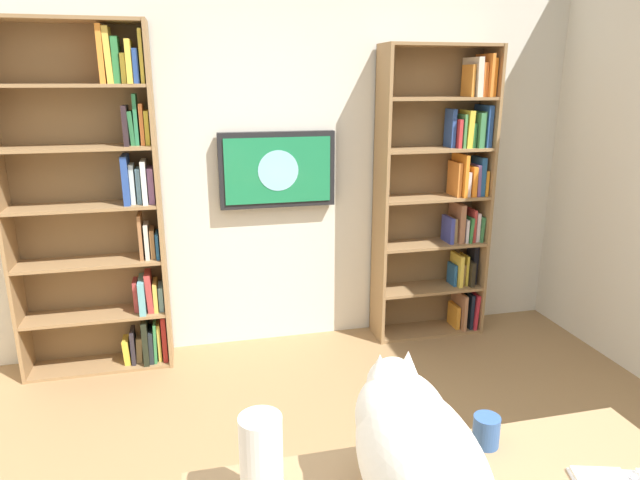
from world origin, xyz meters
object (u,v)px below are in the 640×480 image
object	(u,v)px
bookshelf_left	(445,194)
paper_towel_roll	(261,463)
cat	(414,450)
coffee_mug	(486,431)
bookshelf_right	(102,207)
wall_mounted_tv	(277,170)

from	to	relation	value
bookshelf_left	paper_towel_roll	bearing A→B (deg)	55.74
bookshelf_left	cat	distance (m)	2.82
cat	coffee_mug	distance (m)	0.40
cat	bookshelf_right	bearing A→B (deg)	-67.78
paper_towel_roll	cat	bearing A→B (deg)	164.03
bookshelf_right	wall_mounted_tv	distance (m)	1.13
bookshelf_left	wall_mounted_tv	distance (m)	1.21
bookshelf_left	wall_mounted_tv	bearing A→B (deg)	-4.08
bookshelf_right	wall_mounted_tv	size ratio (longest dim) A/B	2.78
bookshelf_right	bookshelf_left	bearing A→B (deg)	179.92
bookshelf_right	coffee_mug	size ratio (longest dim) A/B	22.59
bookshelf_left	paper_towel_roll	world-z (taller)	bookshelf_left
paper_towel_roll	bookshelf_right	bearing A→B (deg)	-74.63
bookshelf_right	cat	bearing A→B (deg)	112.22
bookshelf_left	paper_towel_roll	distance (m)	2.92
bookshelf_right	paper_towel_roll	distance (m)	2.51
bookshelf_right	paper_towel_roll	world-z (taller)	bookshelf_right
bookshelf_left	coffee_mug	distance (m)	2.52
bookshelf_left	bookshelf_right	xyz separation A→B (m)	(2.31, -0.00, 0.03)
paper_towel_roll	coffee_mug	xyz separation A→B (m)	(-0.69, -0.09, -0.08)
bookshelf_right	cat	world-z (taller)	bookshelf_right
wall_mounted_tv	paper_towel_roll	world-z (taller)	wall_mounted_tv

